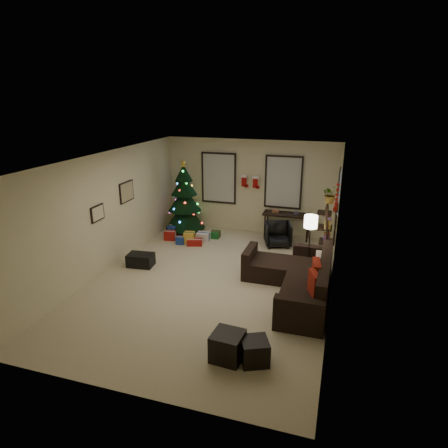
% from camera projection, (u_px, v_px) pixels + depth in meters
% --- Properties ---
extents(floor, '(7.00, 7.00, 0.00)m').
position_uv_depth(floor, '(211.00, 282.00, 8.48)').
color(floor, beige).
rests_on(floor, ground).
extents(ceiling, '(7.00, 7.00, 0.00)m').
position_uv_depth(ceiling, '(210.00, 158.00, 7.62)').
color(ceiling, white).
rests_on(ceiling, floor).
extents(wall_back, '(5.00, 0.00, 5.00)m').
position_uv_depth(wall_back, '(250.00, 187.00, 11.22)').
color(wall_back, beige).
rests_on(wall_back, floor).
extents(wall_front, '(5.00, 0.00, 5.00)m').
position_uv_depth(wall_front, '(120.00, 307.00, 4.88)').
color(wall_front, beige).
rests_on(wall_front, floor).
extents(wall_left, '(0.00, 7.00, 7.00)m').
position_uv_depth(wall_left, '(106.00, 213.00, 8.75)').
color(wall_left, beige).
rests_on(wall_left, floor).
extents(wall_right, '(0.00, 7.00, 7.00)m').
position_uv_depth(wall_right, '(336.00, 236.00, 7.35)').
color(wall_right, beige).
rests_on(wall_right, floor).
extents(window_back_left, '(1.05, 0.06, 1.50)m').
position_uv_depth(window_back_left, '(219.00, 178.00, 11.40)').
color(window_back_left, '#728CB2').
rests_on(window_back_left, wall_back).
extents(window_back_right, '(1.05, 0.06, 1.50)m').
position_uv_depth(window_back_right, '(283.00, 182.00, 10.86)').
color(window_back_right, '#728CB2').
rests_on(window_back_right, wall_back).
extents(window_right_wall, '(0.06, 0.90, 1.30)m').
position_uv_depth(window_right_wall, '(339.00, 196.00, 9.62)').
color(window_right_wall, '#728CB2').
rests_on(window_right_wall, wall_right).
extents(christmas_tree, '(1.17, 1.17, 2.17)m').
position_uv_depth(christmas_tree, '(185.00, 202.00, 11.35)').
color(christmas_tree, black).
rests_on(christmas_tree, floor).
extents(presents, '(1.50, 1.01, 0.30)m').
position_uv_depth(presents, '(190.00, 236.00, 10.86)').
color(presents, navy).
rests_on(presents, floor).
extents(sofa, '(1.86, 2.70, 0.86)m').
position_uv_depth(sofa, '(298.00, 280.00, 7.95)').
color(sofa, black).
rests_on(sofa, floor).
extents(pillow_red_a, '(0.26, 0.45, 0.43)m').
position_uv_depth(pillow_red_a, '(314.00, 284.00, 7.01)').
color(pillow_red_a, maroon).
rests_on(pillow_red_a, sofa).
extents(pillow_red_b, '(0.20, 0.51, 0.50)m').
position_uv_depth(pillow_red_b, '(316.00, 274.00, 7.40)').
color(pillow_red_b, maroon).
rests_on(pillow_red_b, sofa).
extents(pillow_cream, '(0.14, 0.40, 0.40)m').
position_uv_depth(pillow_cream, '(318.00, 263.00, 7.91)').
color(pillow_cream, beige).
rests_on(pillow_cream, sofa).
extents(ottoman_near, '(0.50, 0.50, 0.44)m').
position_uv_depth(ottoman_near, '(228.00, 346.00, 5.96)').
color(ottoman_near, black).
rests_on(ottoman_near, floor).
extents(ottoman_far, '(0.53, 0.53, 0.38)m').
position_uv_depth(ottoman_far, '(255.00, 351.00, 5.89)').
color(ottoman_far, black).
rests_on(ottoman_far, floor).
extents(desk, '(1.34, 0.48, 0.72)m').
position_uv_depth(desk, '(287.00, 216.00, 10.87)').
color(desk, black).
rests_on(desk, floor).
extents(desk_chair, '(0.77, 0.74, 0.64)m').
position_uv_depth(desk_chair, '(278.00, 234.00, 10.42)').
color(desk_chair, black).
rests_on(desk_chair, floor).
extents(bookshelf, '(0.30, 0.46, 1.53)m').
position_uv_depth(bookshelf, '(327.00, 237.00, 8.99)').
color(bookshelf, black).
rests_on(bookshelf, floor).
extents(potted_plant, '(0.63, 0.61, 0.53)m').
position_uv_depth(potted_plant, '(331.00, 191.00, 8.65)').
color(potted_plant, '#4C4C4C').
rests_on(potted_plant, bookshelf).
extents(floor_lamp, '(0.29, 0.29, 1.38)m').
position_uv_depth(floor_lamp, '(311.00, 226.00, 8.51)').
color(floor_lamp, black).
rests_on(floor_lamp, floor).
extents(art_map, '(0.04, 0.60, 0.50)m').
position_uv_depth(art_map, '(127.00, 192.00, 9.47)').
color(art_map, black).
rests_on(art_map, wall_left).
extents(art_abstract, '(0.04, 0.45, 0.35)m').
position_uv_depth(art_abstract, '(97.00, 213.00, 8.41)').
color(art_abstract, black).
rests_on(art_abstract, wall_left).
extents(gallery, '(0.03, 1.25, 0.54)m').
position_uv_depth(gallery, '(335.00, 226.00, 7.22)').
color(gallery, black).
rests_on(gallery, wall_right).
extents(garland, '(0.08, 1.90, 0.30)m').
position_uv_depth(garland, '(336.00, 200.00, 7.34)').
color(garland, '#A5140C').
rests_on(garland, wall_right).
extents(stocking_left, '(0.20, 0.05, 0.36)m').
position_uv_depth(stocking_left, '(244.00, 181.00, 11.04)').
color(stocking_left, '#990F0C').
rests_on(stocking_left, wall_back).
extents(stocking_right, '(0.20, 0.05, 0.36)m').
position_uv_depth(stocking_right, '(256.00, 182.00, 10.96)').
color(stocking_right, '#990F0C').
rests_on(stocking_right, wall_back).
extents(storage_bin, '(0.64, 0.46, 0.30)m').
position_uv_depth(storage_bin, '(141.00, 260.00, 9.23)').
color(storage_bin, black).
rests_on(storage_bin, floor).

